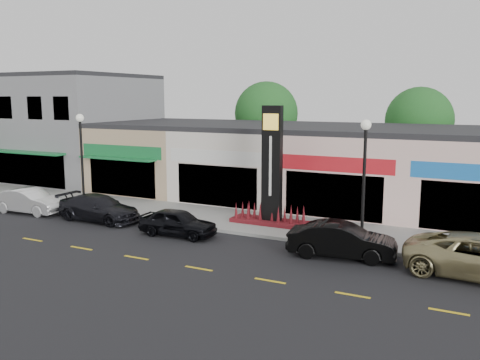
{
  "coord_description": "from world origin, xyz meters",
  "views": [
    {
      "loc": [
        12.81,
        -19.13,
        6.56
      ],
      "look_at": [
        1.3,
        4.0,
        2.32
      ],
      "focal_mm": 38.0,
      "sensor_mm": 36.0,
      "label": 1
    }
  ],
  "objects_px": {
    "car_dark_sedan": "(99,208)",
    "car_black_sedan": "(178,222)",
    "lamp_east_near": "(364,170)",
    "car_white_van": "(29,201)",
    "lamp_west_near": "(82,152)",
    "pylon_sign": "(272,183)",
    "car_black_conv": "(342,240)"
  },
  "relations": [
    {
      "from": "lamp_west_near",
      "to": "lamp_east_near",
      "type": "height_order",
      "value": "same"
    },
    {
      "from": "car_dark_sedan",
      "to": "lamp_west_near",
      "type": "bearing_deg",
      "value": 61.93
    },
    {
      "from": "lamp_west_near",
      "to": "car_dark_sedan",
      "type": "height_order",
      "value": "lamp_west_near"
    },
    {
      "from": "lamp_east_near",
      "to": "car_black_sedan",
      "type": "bearing_deg",
      "value": -167.35
    },
    {
      "from": "lamp_east_near",
      "to": "car_dark_sedan",
      "type": "height_order",
      "value": "lamp_east_near"
    },
    {
      "from": "lamp_east_near",
      "to": "car_black_sedan",
      "type": "height_order",
      "value": "lamp_east_near"
    },
    {
      "from": "lamp_west_near",
      "to": "car_black_conv",
      "type": "bearing_deg",
      "value": -6.14
    },
    {
      "from": "car_black_sedan",
      "to": "car_black_conv",
      "type": "height_order",
      "value": "car_black_conv"
    },
    {
      "from": "car_white_van",
      "to": "car_black_conv",
      "type": "xyz_separation_m",
      "value": [
        18.15,
        -0.06,
        0.02
      ]
    },
    {
      "from": "car_dark_sedan",
      "to": "car_black_conv",
      "type": "height_order",
      "value": "car_black_conv"
    },
    {
      "from": "lamp_west_near",
      "to": "car_white_van",
      "type": "distance_m",
      "value": 4.12
    },
    {
      "from": "lamp_west_near",
      "to": "car_black_conv",
      "type": "xyz_separation_m",
      "value": [
        15.57,
        -1.67,
        -2.75
      ]
    },
    {
      "from": "pylon_sign",
      "to": "car_dark_sedan",
      "type": "xyz_separation_m",
      "value": [
        -8.76,
        -2.95,
        -1.58
      ]
    },
    {
      "from": "car_dark_sedan",
      "to": "car_black_sedan",
      "type": "relative_size",
      "value": 1.25
    },
    {
      "from": "lamp_west_near",
      "to": "pylon_sign",
      "type": "bearing_deg",
      "value": 8.77
    },
    {
      "from": "pylon_sign",
      "to": "lamp_west_near",
      "type": "bearing_deg",
      "value": -171.23
    },
    {
      "from": "pylon_sign",
      "to": "car_black_conv",
      "type": "relative_size",
      "value": 1.36
    },
    {
      "from": "car_black_conv",
      "to": "lamp_east_near",
      "type": "bearing_deg",
      "value": -22.07
    },
    {
      "from": "car_white_van",
      "to": "car_black_sedan",
      "type": "bearing_deg",
      "value": -95.02
    },
    {
      "from": "car_black_conv",
      "to": "lamp_west_near",
      "type": "bearing_deg",
      "value": 76.1
    },
    {
      "from": "lamp_east_near",
      "to": "car_dark_sedan",
      "type": "xyz_separation_m",
      "value": [
        -13.76,
        -1.26,
        -2.78
      ]
    },
    {
      "from": "lamp_east_near",
      "to": "lamp_west_near",
      "type": "bearing_deg",
      "value": 180.0
    },
    {
      "from": "car_white_van",
      "to": "car_black_sedan",
      "type": "distance_m",
      "value": 10.24
    },
    {
      "from": "car_black_sedan",
      "to": "car_white_van",
      "type": "bearing_deg",
      "value": 86.58
    },
    {
      "from": "car_dark_sedan",
      "to": "car_black_sedan",
      "type": "bearing_deg",
      "value": -95.28
    },
    {
      "from": "lamp_west_near",
      "to": "car_black_sedan",
      "type": "height_order",
      "value": "lamp_west_near"
    },
    {
      "from": "lamp_west_near",
      "to": "lamp_east_near",
      "type": "xyz_separation_m",
      "value": [
        16.0,
        0.0,
        0.0
      ]
    },
    {
      "from": "lamp_east_near",
      "to": "car_white_van",
      "type": "xyz_separation_m",
      "value": [
        -18.58,
        -1.62,
        -2.77
      ]
    },
    {
      "from": "car_dark_sedan",
      "to": "car_black_conv",
      "type": "xyz_separation_m",
      "value": [
        13.33,
        -0.42,
        0.03
      ]
    },
    {
      "from": "lamp_east_near",
      "to": "car_black_sedan",
      "type": "distance_m",
      "value": 9.01
    },
    {
      "from": "car_dark_sedan",
      "to": "car_black_sedan",
      "type": "distance_m",
      "value": 5.45
    },
    {
      "from": "lamp_east_near",
      "to": "car_white_van",
      "type": "relative_size",
      "value": 1.28
    }
  ]
}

